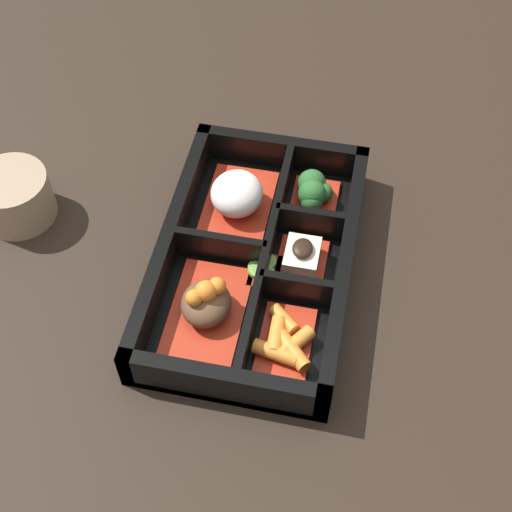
{
  "coord_description": "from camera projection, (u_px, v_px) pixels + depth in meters",
  "views": [
    {
      "loc": [
        -0.42,
        -0.09,
        0.61
      ],
      "look_at": [
        0.0,
        0.0,
        0.03
      ],
      "focal_mm": 50.0,
      "sensor_mm": 36.0,
      "label": 1
    }
  ],
  "objects": [
    {
      "name": "bento_rim",
      "position": [
        259.0,
        257.0,
        0.73
      ],
      "size": [
        0.31,
        0.19,
        0.05
      ],
      "color": "black",
      "rests_on": "ground_plane"
    },
    {
      "name": "bowl_pickles",
      "position": [
        263.0,
        270.0,
        0.73
      ],
      "size": [
        0.04,
        0.03,
        0.01
      ],
      "color": "#B22D19",
      "rests_on": "bento_base"
    },
    {
      "name": "bowl_rice",
      "position": [
        237.0,
        197.0,
        0.76
      ],
      "size": [
        0.12,
        0.07,
        0.05
      ],
      "color": "#B22D19",
      "rests_on": "bento_base"
    },
    {
      "name": "bowl_stew",
      "position": [
        206.0,
        305.0,
        0.69
      ],
      "size": [
        0.12,
        0.07,
        0.05
      ],
      "color": "#B22D19",
      "rests_on": "bento_base"
    },
    {
      "name": "tea_cup",
      "position": [
        14.0,
        196.0,
        0.77
      ],
      "size": [
        0.08,
        0.08,
        0.05
      ],
      "color": "gray",
      "rests_on": "ground_plane"
    },
    {
      "name": "ground_plane",
      "position": [
        256.0,
        270.0,
        0.74
      ],
      "size": [
        3.0,
        3.0,
        0.0
      ],
      "primitive_type": "plane",
      "color": "black"
    },
    {
      "name": "bowl_greens",
      "position": [
        313.0,
        193.0,
        0.77
      ],
      "size": [
        0.07,
        0.05,
        0.04
      ],
      "color": "#B22D19",
      "rests_on": "bento_base"
    },
    {
      "name": "bowl_carrots",
      "position": [
        285.0,
        342.0,
        0.67
      ],
      "size": [
        0.08,
        0.06,
        0.02
      ],
      "color": "#B22D19",
      "rests_on": "bento_base"
    },
    {
      "name": "bento_base",
      "position": [
        256.0,
        267.0,
        0.74
      ],
      "size": [
        0.31,
        0.19,
        0.01
      ],
      "color": "black",
      "rests_on": "ground_plane"
    },
    {
      "name": "bowl_tofu",
      "position": [
        302.0,
        258.0,
        0.73
      ],
      "size": [
        0.07,
        0.05,
        0.03
      ],
      "color": "#B22D19",
      "rests_on": "bento_base"
    }
  ]
}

